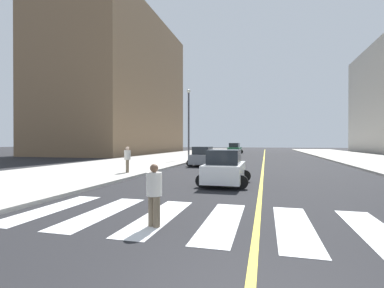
# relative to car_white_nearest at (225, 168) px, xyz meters

# --- Properties ---
(sidewalk_kerb_west) EXTENTS (10.00, 120.00, 0.15)m
(sidewalk_kerb_west) POSITION_rel_car_white_nearest_xyz_m (-10.46, 9.58, -0.73)
(sidewalk_kerb_west) COLOR #B2ADA3
(sidewalk_kerb_west) RESTS_ON ground
(crosswalk_paint) EXTENTS (13.50, 4.00, 0.01)m
(crosswalk_paint) POSITION_rel_car_white_nearest_xyz_m (1.74, -6.42, -0.80)
(crosswalk_paint) COLOR silver
(crosswalk_paint) RESTS_ON ground
(lane_divider_paint) EXTENTS (0.16, 80.00, 0.01)m
(lane_divider_paint) POSITION_rel_car_white_nearest_xyz_m (1.74, 29.58, -0.80)
(lane_divider_paint) COLOR yellow
(lane_divider_paint) RESTS_ON ground
(low_rise_brick_west) EXTENTS (16.00, 32.00, 25.35)m
(low_rise_brick_west) POSITION_rel_car_white_nearest_xyz_m (-25.24, 34.76, 11.87)
(low_rise_brick_west) COLOR brown
(low_rise_brick_west) RESTS_ON ground
(car_white_nearest) EXTENTS (2.43, 3.88, 1.73)m
(car_white_nearest) POSITION_rel_car_white_nearest_xyz_m (0.00, 0.00, 0.00)
(car_white_nearest) COLOR silver
(car_white_nearest) RESTS_ON ground
(car_green_second) EXTENTS (2.83, 4.43, 1.95)m
(car_green_second) POSITION_rel_car_white_nearest_xyz_m (-3.47, 37.02, 0.10)
(car_green_second) COLOR #236B42
(car_green_second) RESTS_ON ground
(car_gray_third) EXTENTS (2.41, 3.83, 1.70)m
(car_gray_third) POSITION_rel_car_white_nearest_xyz_m (-3.44, 10.54, -0.01)
(car_gray_third) COLOR slate
(car_gray_third) RESTS_ON ground
(pedestrian_crossing) EXTENTS (0.39, 0.39, 1.56)m
(pedestrian_crossing) POSITION_rel_car_white_nearest_xyz_m (-0.73, -7.34, 0.05)
(pedestrian_crossing) COLOR brown
(pedestrian_crossing) RESTS_ON ground
(pedestrian_walking_west) EXTENTS (0.41, 0.41, 1.66)m
(pedestrian_walking_west) POSITION_rel_car_white_nearest_xyz_m (-6.68, 2.61, 0.26)
(pedestrian_walking_west) COLOR brown
(pedestrian_walking_west) RESTS_ON sidewalk_kerb_west
(street_lamp) EXTENTS (0.44, 0.44, 8.14)m
(street_lamp) POSITION_rel_car_white_nearest_xyz_m (-6.76, 17.81, 4.10)
(street_lamp) COLOR #38383D
(street_lamp) RESTS_ON sidewalk_kerb_west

